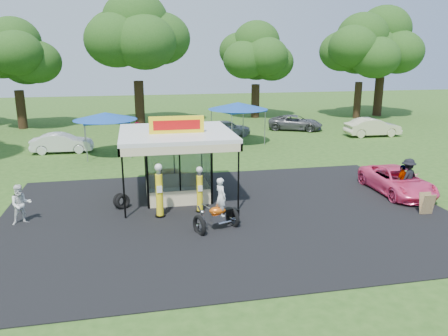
% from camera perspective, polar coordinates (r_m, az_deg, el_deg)
% --- Properties ---
extents(ground, '(120.00, 120.00, 0.00)m').
position_cam_1_polar(ground, '(17.97, 1.97, -8.40)').
color(ground, '#294F18').
rests_on(ground, ground).
extents(asphalt_apron, '(20.00, 14.00, 0.04)m').
position_cam_1_polar(asphalt_apron, '(19.77, 0.61, -6.10)').
color(asphalt_apron, black).
rests_on(asphalt_apron, ground).
extents(gas_station_kiosk, '(5.40, 5.40, 4.18)m').
position_cam_1_polar(gas_station_kiosk, '(21.78, -6.20, 0.67)').
color(gas_station_kiosk, white).
rests_on(gas_station_kiosk, ground).
extents(gas_pump_left, '(0.46, 0.46, 2.46)m').
position_cam_1_polar(gas_pump_left, '(19.35, -8.45, -3.11)').
color(gas_pump_left, black).
rests_on(gas_pump_left, ground).
extents(gas_pump_right, '(0.40, 0.40, 2.16)m').
position_cam_1_polar(gas_pump_right, '(19.82, -3.19, -2.96)').
color(gas_pump_right, black).
rests_on(gas_pump_right, ground).
extents(motorcycle, '(2.02, 1.49, 2.29)m').
position_cam_1_polar(motorcycle, '(17.94, -0.62, -5.37)').
color(motorcycle, black).
rests_on(motorcycle, ground).
extents(spare_tires, '(0.93, 0.85, 0.75)m').
position_cam_1_polar(spare_tires, '(20.99, -13.26, -4.24)').
color(spare_tires, black).
rests_on(spare_tires, ground).
extents(a_frame_sign, '(0.57, 0.53, 0.99)m').
position_cam_1_polar(a_frame_sign, '(21.67, 24.96, -4.28)').
color(a_frame_sign, '#593819').
rests_on(a_frame_sign, ground).
extents(kiosk_car, '(2.82, 1.13, 0.96)m').
position_cam_1_polar(kiosk_car, '(24.24, -6.62, -1.06)').
color(kiosk_car, yellow).
rests_on(kiosk_car, ground).
extents(pink_sedan, '(2.35, 4.90, 1.35)m').
position_cam_1_polar(pink_sedan, '(24.24, 21.70, -1.57)').
color(pink_sedan, '#FF4580').
rests_on(pink_sedan, ground).
extents(spectator_west, '(1.02, 0.91, 1.74)m').
position_cam_1_polar(spectator_west, '(20.41, -25.00, -4.33)').
color(spectator_west, white).
rests_on(spectator_west, ground).
extents(spectator_east_a, '(1.43, 1.16, 1.92)m').
position_cam_1_polar(spectator_east_a, '(24.04, 22.86, -1.10)').
color(spectator_east_a, black).
rests_on(spectator_east_a, ground).
extents(spectator_east_b, '(1.03, 0.85, 1.65)m').
position_cam_1_polar(spectator_east_b, '(23.80, 22.19, -1.54)').
color(spectator_east_b, gray).
rests_on(spectator_east_b, ground).
extents(bg_car_a, '(4.34, 1.58, 1.42)m').
position_cam_1_polar(bg_car_a, '(33.88, -20.39, 3.10)').
color(bg_car_a, silver).
rests_on(bg_car_a, ground).
extents(bg_car_b, '(5.91, 4.07, 1.59)m').
position_cam_1_polar(bg_car_b, '(37.03, -7.11, 5.00)').
color(bg_car_b, '#A30C32').
rests_on(bg_car_b, ground).
extents(bg_car_c, '(4.72, 3.07, 1.49)m').
position_cam_1_polar(bg_car_c, '(37.72, 0.24, 5.22)').
color(bg_car_c, '#A1A2A6').
rests_on(bg_car_c, ground).
extents(bg_car_d, '(5.48, 4.19, 1.38)m').
position_cam_1_polar(bg_car_d, '(41.66, 9.31, 5.87)').
color(bg_car_d, '#4D4D4F').
rests_on(bg_car_d, ground).
extents(bg_car_e, '(4.80, 1.77, 1.57)m').
position_cam_1_polar(bg_car_e, '(40.16, 18.85, 5.07)').
color(bg_car_e, beige).
rests_on(bg_car_e, ground).
extents(tent_west, '(4.38, 4.38, 3.06)m').
position_cam_1_polar(tent_west, '(31.59, -15.26, 6.51)').
color(tent_west, gray).
rests_on(tent_west, ground).
extents(tent_east, '(4.71, 4.71, 3.29)m').
position_cam_1_polar(tent_east, '(34.63, 1.84, 8.07)').
color(tent_east, gray).
rests_on(tent_east, ground).
extents(oak_far_b, '(8.39, 8.39, 10.01)m').
position_cam_1_polar(oak_far_b, '(45.68, -25.61, 12.61)').
color(oak_far_b, black).
rests_on(oak_far_b, ground).
extents(oak_far_c, '(10.52, 10.52, 12.40)m').
position_cam_1_polar(oak_far_c, '(43.94, -11.35, 15.64)').
color(oak_far_c, black).
rests_on(oak_far_c, ground).
extents(oak_far_d, '(8.52, 8.52, 10.14)m').
position_cam_1_polar(oak_far_d, '(48.82, 4.22, 14.14)').
color(oak_far_d, black).
rests_on(oak_far_d, ground).
extents(oak_far_e, '(9.17, 9.17, 10.92)m').
position_cam_1_polar(oak_far_e, '(50.50, 17.48, 14.11)').
color(oak_far_e, black).
rests_on(oak_far_e, ground).
extents(oak_far_f, '(9.79, 9.79, 11.80)m').
position_cam_1_polar(oak_far_f, '(53.29, 20.03, 14.57)').
color(oak_far_f, black).
rests_on(oak_far_f, ground).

